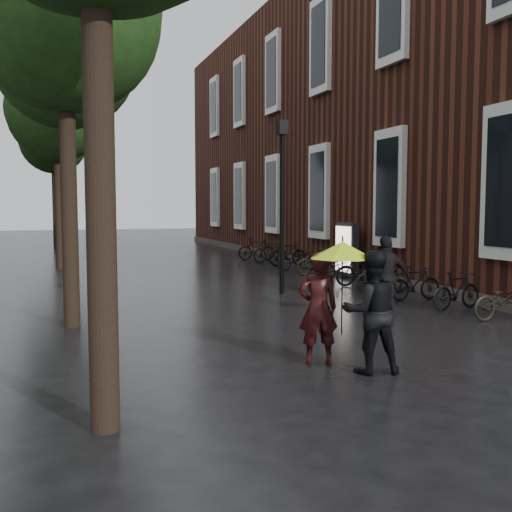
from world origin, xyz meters
name	(u,v)px	position (x,y,z in m)	size (l,w,h in m)	color
ground	(469,418)	(0.00, 0.00, 0.00)	(120.00, 120.00, 0.00)	black
brick_building	(381,131)	(10.47, 19.46, 5.99)	(10.20, 33.20, 12.00)	#38160F
street_trees	(60,89)	(-3.99, 15.91, 6.34)	(4.33, 34.03, 8.91)	black
person_burgundy	(318,308)	(-0.62, 2.77, 0.87)	(0.63, 0.42, 1.73)	black
person_black	(371,312)	(-0.11, 2.05, 0.90)	(0.88, 0.68, 1.81)	black
lime_umbrella	(343,250)	(-0.37, 2.46, 1.78)	(1.01, 1.01, 1.49)	black
pedestrian_walking	(386,278)	(2.32, 5.59, 0.90)	(1.06, 0.44, 1.81)	black
parked_bicycles	(333,265)	(4.57, 12.58, 0.46)	(2.04, 16.04, 1.02)	black
ad_lightbox	(347,250)	(5.09, 12.59, 0.95)	(0.29, 1.25, 1.88)	black
lamp_post	(282,189)	(1.61, 9.84, 2.90)	(0.25, 0.25, 4.78)	black
cycle_sign	(99,224)	(-2.57, 18.88, 1.75)	(0.14, 0.48, 2.65)	#262628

